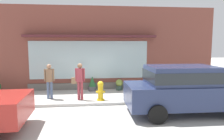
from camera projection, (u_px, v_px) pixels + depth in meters
name	position (u px, v px, depth m)	size (l,w,h in m)	color
ground_plane	(92.00, 104.00, 8.66)	(60.00, 60.00, 0.00)	#B2AFA8
curb_strip	(92.00, 104.00, 8.46)	(14.00, 0.24, 0.12)	#B2B2AD
storefront	(91.00, 49.00, 11.54)	(14.00, 0.81, 4.56)	brown
fire_hydrant	(101.00, 91.00, 9.18)	(0.41, 0.38, 0.86)	gold
pedestrian_with_handbag	(80.00, 79.00, 9.23)	(0.61, 0.28, 1.64)	#8E333D
pedestrian_passerby	(49.00, 79.00, 9.42)	(0.45, 0.23, 1.59)	#475675
parked_car_navy	(184.00, 87.00, 7.35)	(4.27, 1.98, 1.71)	navy
potted_plant_window_right	(119.00, 84.00, 11.30)	(0.38, 0.38, 0.60)	#33473D
potted_plant_near_hydrant	(175.00, 81.00, 11.65)	(0.54, 0.54, 0.79)	#B7B2A3
potted_plant_by_entrance	(92.00, 84.00, 11.17)	(0.44, 0.44, 0.78)	#4C4C51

